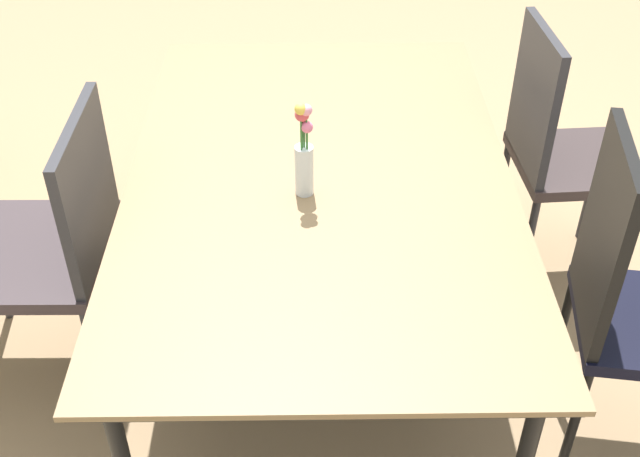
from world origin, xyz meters
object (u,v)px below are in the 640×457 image
Objects in this scene: chair_near_right at (556,145)px; flower_vase at (304,153)px; dining_table at (320,185)px; chair_far_side at (47,237)px; chair_near_left at (628,295)px.

flower_vase is (-0.49, 0.87, 0.29)m from chair_near_right.
dining_table is 1.88× the size of chair_far_side.
chair_near_left reaches higher than flower_vase.
chair_near_right is (0.47, -1.65, 0.02)m from chair_far_side.
chair_near_left is 0.78m from chair_near_right.
chair_near_right is (0.40, -0.83, -0.11)m from dining_table.
dining_table is 6.02× the size of flower_vase.
chair_far_side is (-0.08, 0.82, -0.13)m from dining_table.
flower_vase is (-0.10, 0.05, 0.18)m from dining_table.
chair_far_side reaches higher than dining_table.
chair_far_side is at bearing -77.77° from chair_near_right.
chair_far_side is at bearing 88.42° from flower_vase.
chair_far_side is 3.20× the size of flower_vase.
flower_vase reaches higher than chair_far_side.
dining_table is at bearing -84.19° from chair_far_side.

